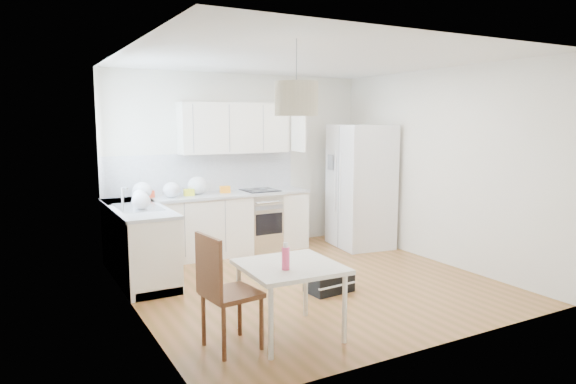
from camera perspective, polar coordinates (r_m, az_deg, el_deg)
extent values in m
plane|color=brown|center=(6.46, 2.37, -9.98)|extent=(4.20, 4.20, 0.00)
plane|color=white|center=(6.19, 2.51, 14.55)|extent=(4.20, 4.20, 0.00)
plane|color=silver|center=(8.04, -5.35, 3.36)|extent=(4.20, 0.00, 4.20)
plane|color=silver|center=(5.41, -16.97, 0.83)|extent=(0.00, 4.20, 4.20)
plane|color=silver|center=(7.48, 16.34, 2.73)|extent=(0.00, 4.20, 4.20)
cube|color=#BFE0F9|center=(6.50, -19.12, 5.42)|extent=(0.02, 1.00, 1.00)
cube|color=white|center=(7.67, -8.49, -3.78)|extent=(3.00, 0.60, 0.88)
cube|color=white|center=(6.78, -16.28, -5.57)|extent=(0.60, 1.80, 0.88)
cube|color=#B3B6B8|center=(7.59, -8.56, -0.38)|extent=(3.02, 0.64, 0.04)
cube|color=#B3B6B8|center=(6.69, -16.44, -1.74)|extent=(0.64, 1.82, 0.04)
cube|color=white|center=(7.83, -9.35, 2.14)|extent=(3.00, 0.01, 0.58)
cube|color=white|center=(6.59, -19.03, 0.74)|extent=(0.01, 1.80, 0.58)
cube|color=white|center=(7.81, -5.95, 7.07)|extent=(1.70, 0.32, 0.75)
cube|color=beige|center=(4.75, 0.23, -8.28)|extent=(0.89, 0.89, 0.04)
cylinder|color=white|center=(4.40, -1.91, -14.32)|extent=(0.05, 0.05, 0.64)
cylinder|color=white|center=(4.73, 6.30, -12.74)|extent=(0.05, 0.05, 0.64)
cylinder|color=white|center=(5.03, -5.46, -11.46)|extent=(0.05, 0.05, 0.64)
cylinder|color=white|center=(5.32, 1.97, -10.33)|extent=(0.05, 0.05, 0.64)
cylinder|color=#E9406C|center=(4.55, -0.26, -7.14)|extent=(0.08, 0.08, 0.24)
cube|color=black|center=(6.11, 4.58, -9.90)|extent=(0.54, 0.38, 0.24)
cylinder|color=beige|center=(4.63, 0.94, 10.33)|extent=(0.50, 0.50, 0.30)
ellipsoid|color=white|center=(7.30, -15.90, 0.16)|extent=(0.26, 0.22, 0.23)
ellipsoid|color=white|center=(7.35, -12.81, 0.24)|extent=(0.24, 0.20, 0.22)
ellipsoid|color=white|center=(7.57, -10.03, 0.71)|extent=(0.29, 0.25, 0.26)
ellipsoid|color=white|center=(6.94, -16.11, -0.47)|extent=(0.20, 0.17, 0.18)
ellipsoid|color=white|center=(6.46, -16.01, -0.97)|extent=(0.23, 0.19, 0.20)
cube|color=orange|center=(7.69, -7.02, 0.29)|extent=(0.17, 0.12, 0.10)
cube|color=yellow|center=(7.46, -10.96, -0.05)|extent=(0.15, 0.10, 0.10)
cube|color=red|center=(7.39, -15.22, -0.26)|extent=(0.17, 0.15, 0.10)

